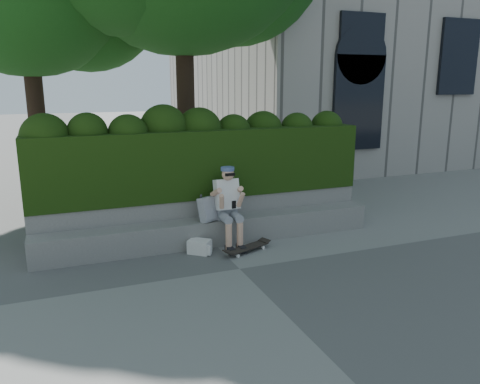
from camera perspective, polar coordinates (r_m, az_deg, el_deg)
name	(u,v)px	position (r m, az deg, el deg)	size (l,w,h in m)	color
ground	(240,269)	(7.21, -0.05, -9.35)	(80.00, 80.00, 0.00)	slate
bench_ledge	(214,231)	(8.24, -3.24, -4.78)	(6.00, 0.45, 0.45)	gray
planter_wall	(205,216)	(8.63, -4.24, -2.91)	(6.00, 0.50, 0.75)	gray
hedge	(201,162)	(8.62, -4.80, 3.71)	(6.00, 1.00, 1.20)	black
person	(228,203)	(7.99, -1.48, -1.39)	(0.40, 0.76, 1.38)	gray
skateboard	(247,248)	(7.87, 0.88, -6.81)	(0.85, 0.50, 0.09)	black
backpack_plaid	(207,209)	(7.98, -3.99, -2.13)	(0.29, 0.15, 0.42)	silver
backpack_ground	(200,247)	(7.83, -4.95, -6.64)	(0.35, 0.25, 0.23)	white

